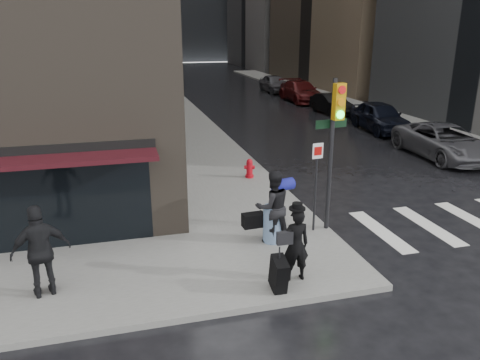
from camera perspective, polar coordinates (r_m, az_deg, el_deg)
The scene contains 13 objects.
ground at distance 12.15m, azimuth 4.82°, elevation -9.85°, with size 140.00×140.00×0.00m, color black.
sidewalk_left at distance 37.68m, azimuth -9.25°, elevation 9.33°, with size 4.00×50.00×0.15m, color slate.
sidewalk_right at distance 41.26m, azimuth 10.01°, elevation 10.04°, with size 3.00×50.00×0.15m, color slate.
man_overcoat at distance 10.65m, azimuth 6.39°, elevation -8.43°, with size 1.00×0.94×1.91m.
man_jeans at distance 12.46m, azimuth 3.96°, elevation -3.24°, with size 1.45×0.82×2.01m.
man_greycoat at distance 10.84m, azimuth -23.10°, elevation -7.99°, with size 1.30×0.80×2.07m.
traffic_light at distance 12.91m, azimuth 11.23°, elevation 5.33°, with size 1.06×0.53×4.27m.
fire_hydrant at distance 18.03m, azimuth 1.16°, elevation 1.34°, with size 0.43×0.33×0.74m.
parked_car_0 at distance 23.24m, azimuth 23.59°, elevation 4.35°, with size 2.51×5.45×1.51m, color #545359.
parked_car_1 at distance 28.07m, azimuth 16.68°, elevation 7.41°, with size 1.97×4.90×1.67m, color black.
parked_car_2 at distance 33.08m, azimuth 11.11°, elevation 9.09°, with size 1.45×4.14×1.37m, color black.
parked_car_3 at distance 38.41m, azimuth 7.41°, elevation 10.68°, with size 2.27×5.58×1.62m, color #440D0E.
parked_car_4 at distance 43.80m, azimuth 4.22°, elevation 11.65°, with size 1.85×4.61×1.57m, color #505156.
Camera 1 is at (-3.74, -10.07, 5.69)m, focal length 35.00 mm.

